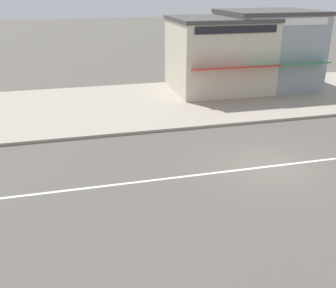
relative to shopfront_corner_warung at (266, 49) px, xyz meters
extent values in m
plane|color=#544F47|center=(-6.00, -12.23, -2.75)|extent=(160.00, 160.00, 0.00)
cube|color=silver|center=(-6.00, -12.23, -2.75)|extent=(50.40, 0.14, 0.01)
cube|color=#9E9384|center=(-6.00, -2.18, -2.67)|extent=(68.00, 10.00, 0.15)
cube|color=#999EA8|center=(0.00, 0.01, -0.13)|extent=(6.23, 5.36, 4.95)
cube|color=#474442|center=(0.00, 0.01, 2.47)|extent=(6.36, 5.46, 0.24)
cube|color=#33844C|center=(0.00, -3.02, -0.55)|extent=(5.61, 0.90, 0.28)
cube|color=white|center=(0.00, -2.69, 2.05)|extent=(5.30, 0.08, 0.44)
cube|color=beige|center=(-3.60, -0.14, -0.31)|extent=(6.20, 5.26, 4.58)
cube|color=#474442|center=(-3.60, -0.14, 2.10)|extent=(6.33, 5.37, 0.24)
cube|color=red|center=(-3.60, -3.12, -0.55)|extent=(5.58, 0.90, 0.28)
cube|color=black|center=(-3.60, -2.79, 1.68)|extent=(5.27, 0.08, 0.44)
camera|label=1|loc=(-13.68, -25.28, 4.17)|focal=42.00mm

